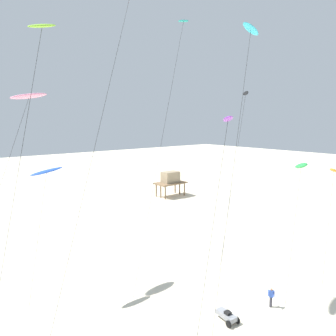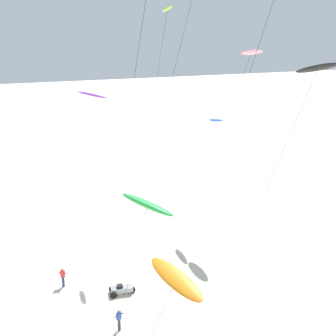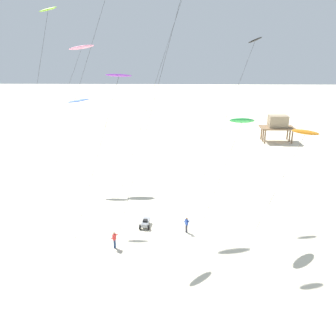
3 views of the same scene
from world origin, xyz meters
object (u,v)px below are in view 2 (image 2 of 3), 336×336
(kite_lime, at_px, (166,16))
(beach_buggy, at_px, (121,289))
(kite_blue, at_px, (216,121))
(kite_green, at_px, (147,205))
(kite_flyer_nearest, at_px, (63,277))
(kite_pink, at_px, (251,53))
(kite_flyer_middle, at_px, (119,319))
(kite_black, at_px, (315,75))
(kite_orange, at_px, (176,280))
(kite_purple, at_px, (92,98))

(kite_lime, height_order, beach_buggy, kite_lime)
(kite_lime, bearing_deg, kite_blue, 74.21)
(kite_green, distance_m, kite_flyer_nearest, 16.09)
(kite_lime, bearing_deg, beach_buggy, -34.80)
(kite_green, xyz_separation_m, kite_pink, (-18.37, 15.77, 6.08))
(kite_lime, distance_m, beach_buggy, 23.97)
(beach_buggy, bearing_deg, kite_flyer_nearest, -121.25)
(kite_flyer_middle, bearing_deg, kite_green, 8.17)
(kite_green, height_order, kite_flyer_middle, kite_green)
(kite_green, xyz_separation_m, kite_lime, (-19.64, 7.70, 9.44))
(kite_green, relative_size, kite_blue, 1.04)
(kite_flyer_nearest, relative_size, kite_flyer_middle, 1.00)
(kite_lime, height_order, kite_blue, kite_lime)
(kite_blue, height_order, kite_flyer_middle, kite_blue)
(kite_lime, bearing_deg, kite_flyer_nearest, -55.26)
(kite_green, relative_size, kite_black, 0.64)
(kite_blue, height_order, kite_flyer_nearest, kite_blue)
(kite_orange, distance_m, beach_buggy, 17.93)
(kite_blue, bearing_deg, kite_black, -11.81)
(kite_purple, bearing_deg, kite_green, 3.87)
(kite_flyer_middle, bearing_deg, kite_purple, -179.61)
(kite_flyer_nearest, distance_m, beach_buggy, 4.90)
(kite_blue, bearing_deg, kite_orange, -27.91)
(kite_orange, height_order, kite_black, kite_black)
(kite_pink, relative_size, beach_buggy, 8.57)
(kite_lime, xyz_separation_m, kite_orange, (25.39, -8.17, -10.41))
(kite_pink, bearing_deg, kite_blue, -89.48)
(kite_orange, height_order, kite_flyer_nearest, kite_orange)
(kite_green, height_order, kite_lime, kite_lime)
(kite_purple, distance_m, kite_flyer_nearest, 14.62)
(kite_blue, bearing_deg, kite_pink, 90.52)
(kite_black, bearing_deg, kite_orange, -67.11)
(kite_green, bearing_deg, kite_purple, -176.13)
(kite_purple, distance_m, kite_blue, 15.46)
(kite_purple, bearing_deg, kite_flyer_middle, 0.39)
(kite_orange, height_order, kite_purple, kite_purple)
(beach_buggy, bearing_deg, kite_lime, 145.20)
(kite_orange, distance_m, kite_black, 11.94)
(kite_pink, relative_size, kite_black, 0.96)
(kite_purple, relative_size, kite_flyer_nearest, 9.40)
(kite_purple, xyz_separation_m, kite_flyer_middle, (6.19, 0.04, -14.30))
(kite_pink, bearing_deg, kite_lime, -98.92)
(kite_orange, xyz_separation_m, kite_flyer_nearest, (-17.46, -3.27, -9.43))
(kite_pink, distance_m, kite_flyer_middle, 26.89)
(kite_black, xyz_separation_m, kite_purple, (-13.32, -8.76, -2.75))
(kite_green, height_order, kite_pink, kite_pink)
(kite_black, distance_m, kite_purple, 16.18)
(kite_green, bearing_deg, beach_buggy, 177.31)
(kite_flyer_middle, distance_m, beach_buggy, 4.40)
(kite_green, height_order, kite_flyer_nearest, kite_green)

